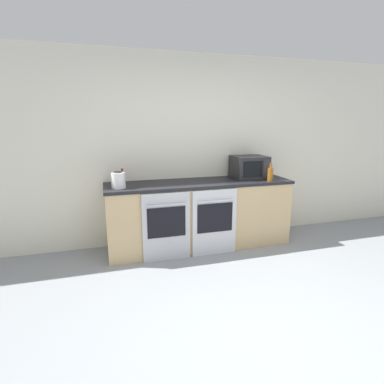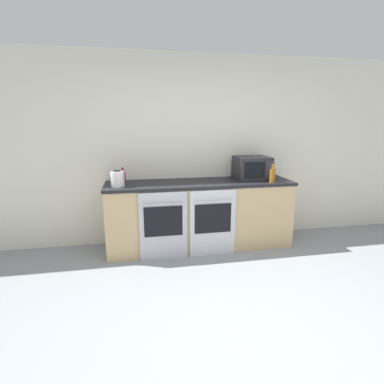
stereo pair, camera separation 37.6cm
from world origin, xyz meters
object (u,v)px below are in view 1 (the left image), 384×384
at_px(microwave, 249,167).
at_px(bottle_amber, 270,174).
at_px(oven_left, 166,227).
at_px(kettle, 118,180).
at_px(oven_right, 215,222).
at_px(bottle_red, 123,178).

distance_m(microwave, bottle_amber, 0.35).
distance_m(oven_left, microwave, 1.49).
height_order(microwave, bottle_amber, microwave).
xyz_separation_m(oven_left, bottle_amber, (1.45, 0.09, 0.57)).
xyz_separation_m(oven_left, kettle, (-0.53, 0.22, 0.57)).
bearing_deg(oven_right, microwave, 30.81).
bearing_deg(oven_left, bottle_amber, 3.52).
bearing_deg(microwave, bottle_red, 179.59).
relative_size(bottle_red, kettle, 1.02).
relative_size(oven_left, bottle_amber, 3.49).
bearing_deg(bottle_red, oven_left, -40.51).
bearing_deg(microwave, kettle, -174.64).
bearing_deg(oven_right, oven_left, 180.00).
distance_m(oven_left, oven_right, 0.63).
bearing_deg(bottle_amber, kettle, 176.19).
relative_size(microwave, bottle_red, 2.24).
xyz_separation_m(bottle_amber, bottle_red, (-1.93, 0.32, -0.02)).
xyz_separation_m(microwave, kettle, (-1.82, -0.17, -0.06)).
height_order(microwave, bottle_red, microwave).
height_order(bottle_amber, bottle_red, bottle_amber).
bearing_deg(kettle, oven_left, -22.51).
xyz_separation_m(microwave, bottle_red, (-1.76, 0.01, -0.08)).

